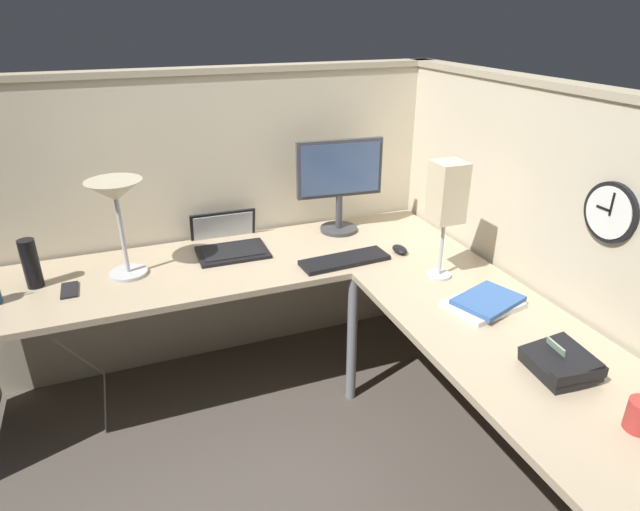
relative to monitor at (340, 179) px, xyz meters
The scene contains 15 objects.
ground_plane 1.24m from the monitor, 114.08° to the right, with size 6.80×6.80×0.00m, color #4C443D.
cubicle_wall_back 0.73m from the monitor, 160.36° to the left, with size 2.57×0.12×1.58m.
cubicle_wall_right 1.10m from the monitor, 57.07° to the right, with size 0.12×2.37×1.58m.
desk 0.90m from the monitor, 122.15° to the right, with size 2.35×2.15×0.73m.
monitor is the anchor object (origin of this frame).
laptop 0.66m from the monitor, behind, with size 0.35×0.39×0.22m.
keyboard 0.49m from the monitor, 108.91° to the right, with size 0.43×0.14×0.02m, color black.
computer_mouse 0.49m from the monitor, 65.45° to the right, with size 0.06×0.10×0.03m, color black.
desk_lamp_dome 1.11m from the monitor, behind, with size 0.24×0.24×0.44m.
cell_phone 1.40m from the monitor, behind, with size 0.07×0.14×0.01m, color black.
thermos_flask 1.50m from the monitor, behind, with size 0.07×0.07×0.22m, color black.
office_phone 1.46m from the monitor, 82.25° to the right, with size 0.21×0.22×0.11m.
book_stack 1.04m from the monitor, 76.53° to the right, with size 0.33×0.27×0.04m.
desk_lamp_paper 0.70m from the monitor, 72.35° to the right, with size 0.13×0.13×0.53m.
wall_clock 1.32m from the monitor, 66.15° to the right, with size 0.04×0.22×0.22m.
Camera 1 is at (-0.79, -1.85, 1.84)m, focal length 30.01 mm.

